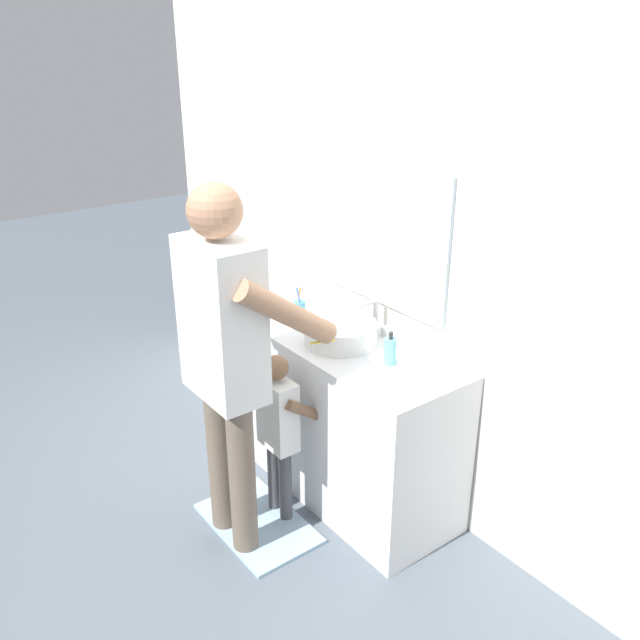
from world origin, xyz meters
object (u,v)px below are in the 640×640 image
(soap_bottle, at_px, (390,351))
(child_toddler, at_px, (279,423))
(toothbrush_cup, at_px, (299,308))
(adult_parent, at_px, (227,343))

(soap_bottle, bearing_deg, child_toddler, -127.52)
(toothbrush_cup, height_order, soap_bottle, toothbrush_cup)
(child_toddler, bearing_deg, adult_parent, -90.00)
(toothbrush_cup, xyz_separation_m, child_toddler, (0.38, -0.40, -0.38))
(toothbrush_cup, distance_m, child_toddler, 0.67)
(toothbrush_cup, bearing_deg, adult_parent, -60.10)
(soap_bottle, distance_m, child_toddler, 0.66)
(child_toddler, xyz_separation_m, adult_parent, (-0.00, -0.27, 0.52))
(adult_parent, bearing_deg, child_toddler, 90.00)
(soap_bottle, bearing_deg, adult_parent, -115.20)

